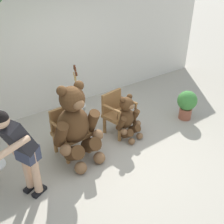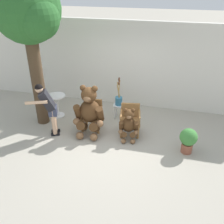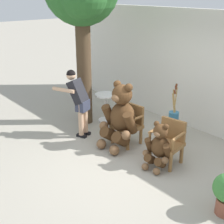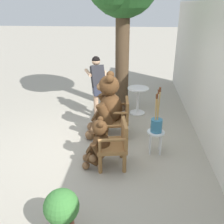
# 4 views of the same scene
# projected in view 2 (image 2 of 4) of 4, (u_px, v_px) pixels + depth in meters

# --- Properties ---
(ground_plane) EXTENTS (60.00, 60.00, 0.00)m
(ground_plane) POSITION_uv_depth(u_px,v_px,m) (106.00, 141.00, 6.83)
(ground_plane) COLOR #A8A091
(back_wall) EXTENTS (10.00, 0.16, 2.80)m
(back_wall) POSITION_uv_depth(u_px,v_px,m) (125.00, 64.00, 8.19)
(back_wall) COLOR silver
(back_wall) RESTS_ON ground
(wooden_chair_left) EXTENTS (0.59, 0.56, 0.86)m
(wooden_chair_left) POSITION_uv_depth(u_px,v_px,m) (92.00, 114.00, 7.20)
(wooden_chair_left) COLOR olive
(wooden_chair_left) RESTS_ON ground
(wooden_chair_right) EXTENTS (0.64, 0.60, 0.86)m
(wooden_chair_right) POSITION_uv_depth(u_px,v_px,m) (130.00, 119.00, 6.97)
(wooden_chair_right) COLOR olive
(wooden_chair_right) RESTS_ON ground
(teddy_bear_large) EXTENTS (0.86, 0.84, 1.44)m
(teddy_bear_large) POSITION_uv_depth(u_px,v_px,m) (89.00, 111.00, 6.87)
(teddy_bear_large) COLOR #4C3019
(teddy_bear_large) RESTS_ON ground
(teddy_bear_small) EXTENTS (0.57, 0.56, 0.92)m
(teddy_bear_small) POSITION_uv_depth(u_px,v_px,m) (129.00, 124.00, 6.72)
(teddy_bear_small) COLOR #4C3019
(teddy_bear_small) RESTS_ON ground
(person_visitor) EXTENTS (0.70, 0.66, 1.54)m
(person_visitor) POSITION_uv_depth(u_px,v_px,m) (48.00, 105.00, 6.69)
(person_visitor) COLOR black
(person_visitor) RESTS_ON ground
(white_stool) EXTENTS (0.34, 0.34, 0.46)m
(white_stool) POSITION_uv_depth(u_px,v_px,m) (119.00, 108.00, 7.77)
(white_stool) COLOR silver
(white_stool) RESTS_ON ground
(brush_bucket) EXTENTS (0.22, 0.22, 0.89)m
(brush_bucket) POSITION_uv_depth(u_px,v_px,m) (119.00, 100.00, 7.63)
(brush_bucket) COLOR teal
(brush_bucket) RESTS_ON white_stool
(round_side_table) EXTENTS (0.56, 0.56, 0.72)m
(round_side_table) POSITION_uv_depth(u_px,v_px,m) (57.00, 103.00, 7.84)
(round_side_table) COLOR white
(round_side_table) RESTS_ON ground
(patio_tree) EXTENTS (1.81, 1.73, 4.11)m
(patio_tree) POSITION_uv_depth(u_px,v_px,m) (29.00, 15.00, 6.16)
(patio_tree) COLOR #473523
(patio_tree) RESTS_ON ground
(potted_plant) EXTENTS (0.44, 0.44, 0.68)m
(potted_plant) POSITION_uv_depth(u_px,v_px,m) (188.00, 139.00, 6.22)
(potted_plant) COLOR brown
(potted_plant) RESTS_ON ground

